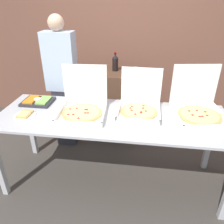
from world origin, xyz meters
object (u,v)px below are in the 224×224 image
(pizza_box_far_left, at_px, (83,106))
(soda_bottle, at_px, (115,63))
(person_guest_cap, at_px, (63,83))
(pizza_box_near_left, at_px, (198,108))
(pizza_box_far_right, at_px, (139,105))
(soda_can_colored, at_px, (129,73))
(soda_can_silver, at_px, (136,72))
(veggie_tray, at_px, (38,101))
(paper_plate_front_center, at_px, (25,114))

(pizza_box_far_left, relative_size, soda_bottle, 1.92)
(person_guest_cap, bearing_deg, soda_bottle, -149.55)
(person_guest_cap, bearing_deg, pizza_box_near_left, 161.67)
(pizza_box_far_right, relative_size, soda_can_colored, 3.82)
(pizza_box_near_left, relative_size, person_guest_cap, 0.32)
(pizza_box_far_left, bearing_deg, soda_can_colored, 57.85)
(pizza_box_far_left, bearing_deg, pizza_box_near_left, 1.64)
(pizza_box_far_left, bearing_deg, soda_can_silver, 54.86)
(veggie_tray, relative_size, soda_can_silver, 2.75)
(veggie_tray, relative_size, soda_bottle, 1.24)
(pizza_box_far_left, height_order, soda_can_silver, pizza_box_far_left)
(pizza_box_far_left, bearing_deg, pizza_box_far_right, 6.50)
(soda_bottle, bearing_deg, person_guest_cap, -149.55)
(veggie_tray, xyz_separation_m, person_guest_cap, (0.14, 0.49, 0.05))
(paper_plate_front_center, xyz_separation_m, veggie_tray, (-0.00, 0.32, 0.01))
(veggie_tray, height_order, soda_can_silver, soda_can_silver)
(pizza_box_far_left, distance_m, soda_bottle, 1.10)
(soda_bottle, bearing_deg, paper_plate_front_center, -123.85)
(pizza_box_far_right, distance_m, soda_bottle, 1.04)
(veggie_tray, xyz_separation_m, soda_bottle, (0.81, 0.89, 0.25))
(person_guest_cap, bearing_deg, paper_plate_front_center, 80.42)
(pizza_box_far_left, xyz_separation_m, soda_can_silver, (0.52, 0.85, 0.13))
(paper_plate_front_center, distance_m, soda_can_colored, 1.40)
(soda_can_silver, bearing_deg, paper_plate_front_center, -138.18)
(pizza_box_far_right, distance_m, veggie_tray, 1.19)
(soda_bottle, distance_m, soda_can_silver, 0.37)
(veggie_tray, distance_m, soda_can_colored, 1.21)
(soda_can_colored, bearing_deg, soda_bottle, 128.48)
(pizza_box_far_right, relative_size, pizza_box_near_left, 0.81)
(pizza_box_far_left, height_order, person_guest_cap, person_guest_cap)
(pizza_box_far_left, xyz_separation_m, person_guest_cap, (-0.46, 0.66, -0.01))
(pizza_box_far_right, relative_size, veggie_tray, 1.39)
(pizza_box_far_left, relative_size, soda_can_silver, 4.25)
(soda_can_silver, bearing_deg, person_guest_cap, -169.26)
(pizza_box_near_left, bearing_deg, pizza_box_far_left, 176.08)
(pizza_box_near_left, relative_size, soda_can_colored, 4.74)
(pizza_box_far_right, height_order, paper_plate_front_center, pizza_box_far_right)
(soda_bottle, height_order, person_guest_cap, person_guest_cap)
(soda_can_colored, distance_m, person_guest_cap, 0.91)
(veggie_tray, distance_m, person_guest_cap, 0.51)
(soda_can_silver, xyz_separation_m, soda_can_colored, (-0.09, -0.06, 0.00))
(pizza_box_far_right, height_order, soda_can_silver, pizza_box_far_right)
(pizza_box_far_right, relative_size, soda_can_silver, 3.82)
(soda_can_silver, height_order, person_guest_cap, person_guest_cap)
(paper_plate_front_center, bearing_deg, pizza_box_far_left, 14.01)
(pizza_box_near_left, bearing_deg, pizza_box_far_right, 171.23)
(pizza_box_far_right, xyz_separation_m, soda_can_colored, (-0.17, 0.68, 0.14))
(paper_plate_front_center, distance_m, soda_can_silver, 1.51)
(pizza_box_far_right, height_order, pizza_box_far_left, pizza_box_far_left)
(soda_can_colored, bearing_deg, person_guest_cap, -171.88)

